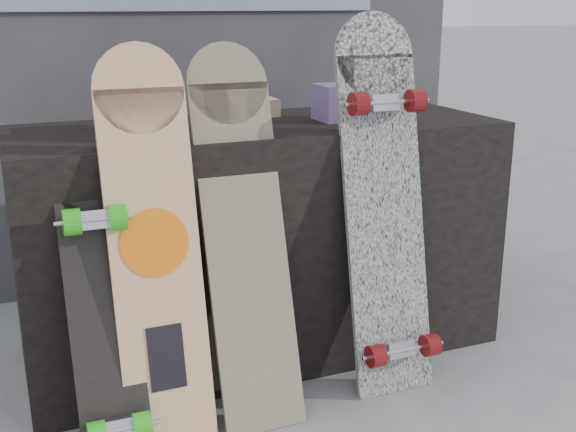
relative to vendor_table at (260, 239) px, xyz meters
name	(u,v)px	position (x,y,z in m)	size (l,w,h in m)	color
ground	(320,415)	(0.00, -0.50, -0.40)	(60.00, 60.00, 0.00)	slate
vendor_table	(260,239)	(0.00, 0.00, 0.00)	(1.60, 0.60, 0.80)	black
booth	(189,23)	(0.00, 0.85, 0.70)	(2.40, 0.22, 2.20)	#343439
merch_box_purple	(135,114)	(-0.39, 0.05, 0.45)	(0.18, 0.12, 0.10)	#4F3369
merch_box_small	(338,102)	(0.28, -0.03, 0.46)	(0.14, 0.14, 0.12)	#4F3369
merch_box_flat	(246,108)	(0.01, 0.16, 0.43)	(0.22, 0.10, 0.06)	#D1B78C
longboard_geisha	(154,237)	(-0.44, -0.37, 0.17)	(0.25, 0.27, 1.09)	beige
longboard_celtic	(243,223)	(-0.17, -0.33, 0.17)	(0.24, 0.35, 1.08)	#CAB28A
longboard_cascadia	(385,199)	(0.28, -0.35, 0.20)	(0.26, 0.32, 1.16)	white
skateboard_dark	(103,304)	(-0.59, -0.40, 0.02)	(0.19, 0.34, 0.82)	black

